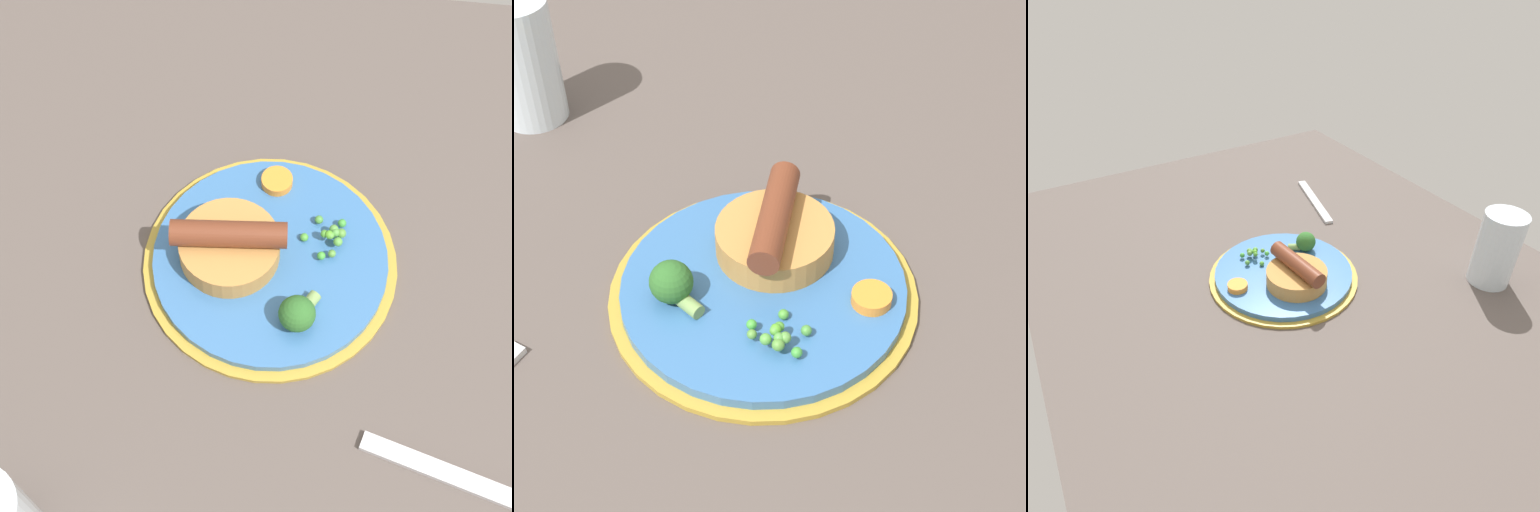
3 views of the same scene
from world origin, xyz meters
The scene contains 8 objects.
dining_table centered at (0.00, 0.00, 1.50)cm, with size 110.00×80.00×3.00cm, color #564C47.
dinner_plate centered at (-1.42, -2.71, 3.57)cm, with size 24.18×24.18×1.40cm.
sausage_pudding centered at (2.43, -2.62, 6.22)cm, with size 10.82×9.49×4.94cm.
pea_pile centered at (-6.80, -5.29, 5.35)cm, with size 4.31×4.80×1.76cm.
broccoli_floret_near centered at (-4.59, 3.48, 6.01)cm, with size 3.71×4.62×3.37cm.
carrot_slice_1 centered at (-1.11, -11.12, 4.86)cm, with size 3.09×3.09×0.93cm, color orange.
fork centered at (-19.86, 15.86, 3.30)cm, with size 18.00×1.60×0.60cm, color silver.
drinking_glass centered at (16.20, 25.38, 9.13)cm, with size 6.45×6.45×12.25cm, color silver.
Camera 3 is at (49.07, -32.87, 49.41)cm, focal length 32.00 mm.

